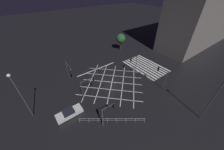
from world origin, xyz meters
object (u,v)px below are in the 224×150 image
(traffic_light_nw_main, at_px, (102,114))
(street_lamp_west, at_px, (18,91))
(traffic_light_median_north, at_px, (89,83))
(street_lamp_east, at_px, (217,93))
(waiting_car, at_px, (69,113))
(traffic_light_ne_main, at_px, (69,69))
(traffic_light_sw_main, at_px, (162,74))
(traffic_light_nw_cross, at_px, (109,110))
(traffic_light_median_south, at_px, (133,61))
(street_tree_near, at_px, (121,39))

(traffic_light_nw_main, relative_size, street_lamp_west, 0.42)
(traffic_light_median_north, distance_m, street_lamp_east, 19.79)
(traffic_light_nw_main, distance_m, traffic_light_median_north, 7.11)
(street_lamp_west, bearing_deg, waiting_car, -125.87)
(traffic_light_nw_main, relative_size, traffic_light_median_north, 0.90)
(traffic_light_ne_main, bearing_deg, traffic_light_sw_main, 48.44)
(traffic_light_median_north, height_order, street_lamp_east, street_lamp_east)
(traffic_light_nw_main, xyz_separation_m, traffic_light_median_north, (6.93, -1.53, 0.40))
(traffic_light_nw_cross, bearing_deg, waiting_car, 133.64)
(traffic_light_median_north, bearing_deg, waiting_car, -156.45)
(traffic_light_sw_main, relative_size, waiting_car, 1.05)
(traffic_light_nw_cross, xyz_separation_m, traffic_light_median_south, (8.08, -12.98, 0.18))
(street_lamp_west, height_order, street_tree_near, street_lamp_west)
(street_lamp_east, relative_size, street_lamp_west, 0.98)
(traffic_light_median_south, bearing_deg, traffic_light_sw_main, 93.66)
(traffic_light_sw_main, distance_m, street_tree_near, 19.43)
(traffic_light_median_south, bearing_deg, street_tree_near, -115.90)
(waiting_car, bearing_deg, traffic_light_median_south, 10.32)
(traffic_light_sw_main, xyz_separation_m, street_tree_near, (18.77, -4.99, 0.56))
(traffic_light_median_north, relative_size, traffic_light_median_south, 1.00)
(street_lamp_east, bearing_deg, waiting_car, 51.91)
(traffic_light_ne_main, xyz_separation_m, traffic_light_nw_cross, (-13.28, -0.87, -0.58))
(waiting_car, bearing_deg, traffic_light_ne_main, 65.82)
(traffic_light_median_north, xyz_separation_m, traffic_light_median_south, (1.00, -12.56, -0.03))
(traffic_light_sw_main, bearing_deg, street_lamp_west, 71.14)
(traffic_light_sw_main, xyz_separation_m, street_lamp_east, (-9.03, 1.11, 2.50))
(traffic_light_ne_main, relative_size, street_lamp_east, 0.53)
(traffic_light_nw_cross, relative_size, street_lamp_west, 0.44)
(traffic_light_median_north, xyz_separation_m, traffic_light_ne_main, (6.21, 1.29, 0.37))
(traffic_light_nw_cross, distance_m, street_lamp_east, 15.27)
(traffic_light_nw_cross, xyz_separation_m, street_lamp_west, (8.46, 9.61, 2.95))
(traffic_light_ne_main, xyz_separation_m, traffic_light_sw_main, (-12.71, -14.33, -0.05))
(traffic_light_sw_main, bearing_deg, street_tree_near, -14.89)
(street_tree_near, bearing_deg, traffic_light_sw_main, 165.11)
(traffic_light_median_north, bearing_deg, street_tree_near, 34.23)
(traffic_light_sw_main, distance_m, traffic_light_median_south, 7.53)
(traffic_light_ne_main, distance_m, traffic_light_nw_cross, 13.33)
(traffic_light_median_south, bearing_deg, traffic_light_nw_main, 29.37)
(traffic_light_nw_cross, bearing_deg, street_lamp_east, -34.38)
(traffic_light_median_south, distance_m, street_tree_near, 12.55)
(traffic_light_median_north, height_order, traffic_light_median_south, traffic_light_median_south)
(traffic_light_ne_main, xyz_separation_m, street_lamp_east, (-21.74, -13.22, 2.45))
(traffic_light_ne_main, distance_m, street_lamp_east, 25.56)
(traffic_light_nw_cross, bearing_deg, traffic_light_ne_main, 93.73)
(traffic_light_nw_cross, xyz_separation_m, street_tree_near, (19.35, -18.45, 1.08))
(traffic_light_nw_cross, distance_m, traffic_light_sw_main, 13.49)
(traffic_light_nw_main, bearing_deg, street_lamp_west, 45.63)
(traffic_light_ne_main, relative_size, street_tree_near, 0.85)
(traffic_light_nw_main, bearing_deg, waiting_car, 36.80)
(traffic_light_ne_main, distance_m, waiting_car, 9.62)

